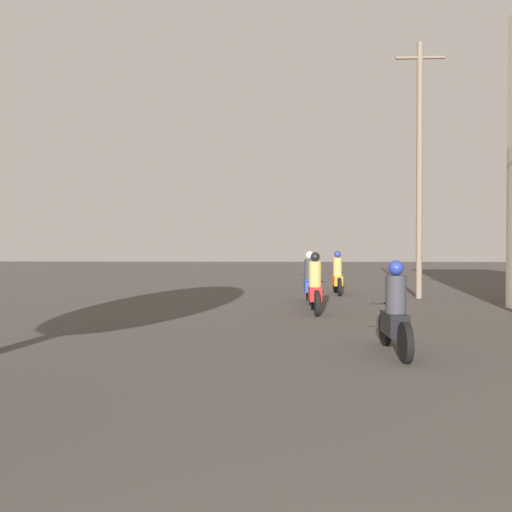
{
  "coord_description": "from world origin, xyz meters",
  "views": [
    {
      "loc": [
        -0.28,
        -0.29,
        1.68
      ],
      "look_at": [
        -0.99,
        17.69,
        1.38
      ],
      "focal_mm": 35.0,
      "sensor_mm": 36.0,
      "label": 1
    }
  ],
  "objects_px": {
    "motorcycle_black": "(395,316)",
    "motorcycle_blue": "(310,282)",
    "motorcycle_red": "(315,289)",
    "utility_pole_far": "(419,166)",
    "motorcycle_orange": "(337,277)"
  },
  "relations": [
    {
      "from": "motorcycle_red",
      "to": "motorcycle_blue",
      "type": "bearing_deg",
      "value": 91.42
    },
    {
      "from": "motorcycle_black",
      "to": "motorcycle_blue",
      "type": "distance_m",
      "value": 7.4
    },
    {
      "from": "motorcycle_blue",
      "to": "motorcycle_orange",
      "type": "distance_m",
      "value": 3.01
    },
    {
      "from": "motorcycle_black",
      "to": "utility_pole_far",
      "type": "relative_size",
      "value": 0.23
    },
    {
      "from": "motorcycle_blue",
      "to": "motorcycle_orange",
      "type": "relative_size",
      "value": 1.07
    },
    {
      "from": "motorcycle_black",
      "to": "motorcycle_blue",
      "type": "relative_size",
      "value": 0.95
    },
    {
      "from": "motorcycle_red",
      "to": "utility_pole_far",
      "type": "xyz_separation_m",
      "value": [
        3.74,
        3.85,
        3.76
      ]
    },
    {
      "from": "motorcycle_blue",
      "to": "motorcycle_black",
      "type": "bearing_deg",
      "value": -79.95
    },
    {
      "from": "motorcycle_red",
      "to": "motorcycle_orange",
      "type": "bearing_deg",
      "value": 78.91
    },
    {
      "from": "motorcycle_orange",
      "to": "utility_pole_far",
      "type": "bearing_deg",
      "value": -26.56
    },
    {
      "from": "motorcycle_red",
      "to": "utility_pole_far",
      "type": "relative_size",
      "value": 0.23
    },
    {
      "from": "motorcycle_blue",
      "to": "utility_pole_far",
      "type": "height_order",
      "value": "utility_pole_far"
    },
    {
      "from": "motorcycle_black",
      "to": "utility_pole_far",
      "type": "bearing_deg",
      "value": 66.19
    },
    {
      "from": "motorcycle_blue",
      "to": "motorcycle_orange",
      "type": "height_order",
      "value": "motorcycle_blue"
    },
    {
      "from": "motorcycle_black",
      "to": "motorcycle_blue",
      "type": "bearing_deg",
      "value": 90.87
    }
  ]
}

